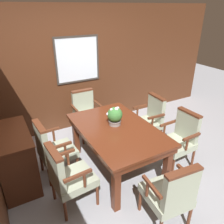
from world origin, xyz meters
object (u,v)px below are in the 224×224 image
chair_left_far (52,148)px  chair_left_near (68,175)px  chair_head_far (86,113)px  chair_right_near (180,138)px  sideboard_cabinet (16,158)px  chair_right_far (149,118)px  chair_head_near (171,193)px  potted_plant (115,116)px  dining_table (117,133)px

chair_left_far → chair_left_near: 0.67m
chair_head_far → chair_left_far: bearing=-136.6°
chair_right_near → sideboard_cabinet: chair_right_near is taller
chair_right_far → chair_left_near: bearing=-66.2°
chair_head_near → chair_right_far: bearing=-114.6°
chair_head_near → potted_plant: (0.01, 1.29, 0.40)m
sideboard_cabinet → chair_head_near: bearing=-48.6°
chair_left_near → chair_head_near: same height
potted_plant → chair_head_near: bearing=-90.4°
chair_right_near → chair_left_near: bearing=-92.9°
chair_left_near → chair_head_near: 1.25m
dining_table → chair_left_near: bearing=-159.4°
chair_left_near → chair_right_far: same height
potted_plant → chair_right_near: bearing=-27.9°
chair_left_far → sideboard_cabinet: (-0.50, 0.12, -0.07)m
chair_head_far → potted_plant: 1.16m
chair_left_far → chair_head_far: 1.25m
chair_left_near → chair_right_far: (1.84, 0.73, 0.00)m
chair_left_far → chair_right_near: size_ratio=1.00×
dining_table → chair_head_far: 1.21m
dining_table → potted_plant: bearing=76.9°
chair_left_near → potted_plant: potted_plant is taller
chair_left_near → chair_left_far: bearing=-3.6°
chair_right_near → potted_plant: size_ratio=3.08×
chair_right_far → chair_head_far: (-0.94, 0.81, 0.00)m
chair_left_far → chair_head_near: same height
chair_right_far → sideboard_cabinet: chair_right_far is taller
chair_head_far → sideboard_cabinet: 1.60m
chair_head_near → chair_right_near: size_ratio=1.00×
chair_left_far → chair_head_far: (0.91, 0.87, 0.00)m
chair_left_near → chair_right_far: 1.98m
dining_table → sideboard_cabinet: 1.51m
chair_left_far → sideboard_cabinet: 0.52m
chair_head_near → chair_right_near: bearing=-133.6°
chair_left_near → chair_right_near: size_ratio=1.00×
chair_head_near → potted_plant: potted_plant is taller
chair_head_near → chair_right_far: (0.92, 1.57, 0.00)m
dining_table → chair_left_near: 0.98m
potted_plant → chair_left_far: bearing=166.6°
dining_table → chair_head_near: chair_head_near is taller
chair_head_near → chair_left_near: bearing=-36.6°
chair_right_near → dining_table: bearing=-113.5°
chair_right_far → chair_head_far: bearing=-128.6°
chair_right_far → sideboard_cabinet: (-2.35, 0.06, -0.07)m
chair_left_near → chair_head_far: 1.78m
chair_head_near → chair_right_far: 1.81m
chair_head_near → potted_plant: size_ratio=3.08×
chair_left_far → chair_left_near: (0.01, -0.67, 0.00)m
dining_table → chair_head_near: 1.19m
chair_left_near → chair_right_near: bearing=-95.7°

